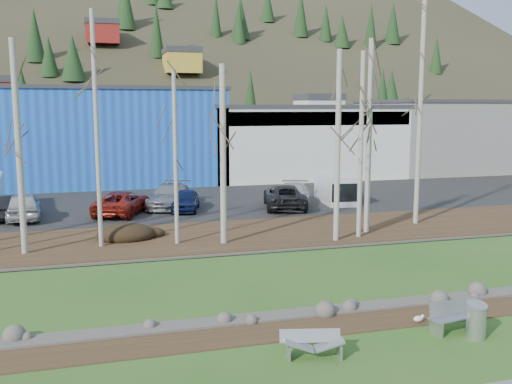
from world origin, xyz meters
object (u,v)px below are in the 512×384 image
object	(u,v)px
bench_intact	(455,316)
car_5	(284,196)
car_0	(23,206)
litter_bin	(476,322)
car_1	(0,207)
car_2	(122,203)
van_white	(336,188)
car_6	(292,196)
car_4	(186,200)
bench_damaged	(313,344)
seagull	(419,319)
car_3	(169,196)

from	to	relation	value
bench_intact	car_5	distance (m)	20.58
car_0	car_5	distance (m)	15.83
litter_bin	car_1	bearing A→B (deg)	125.60
car_0	car_1	distance (m)	1.43
car_2	litter_bin	bearing A→B (deg)	133.86
litter_bin	van_white	size ratio (longest dim) A/B	0.21
litter_bin	car_6	world-z (taller)	car_6
car_2	van_white	bearing A→B (deg)	-157.05
bench_intact	van_white	xyz separation A→B (m)	(5.54, 21.45, 0.67)
car_1	car_4	size ratio (longest dim) A/B	1.09
bench_intact	car_2	xyz separation A→B (m)	(-8.72, 21.09, 0.40)
car_1	car_4	bearing A→B (deg)	174.32
litter_bin	car_0	world-z (taller)	car_0
litter_bin	car_2	bearing A→B (deg)	112.36
litter_bin	car_5	distance (m)	21.22
litter_bin	car_1	size ratio (longest dim) A/B	0.23
bench_damaged	car_5	bearing A→B (deg)	86.44
car_0	car_4	xyz separation A→B (m)	(9.49, 0.22, -0.13)
bench_intact	van_white	distance (m)	22.17
bench_intact	car_1	distance (m)	26.59
litter_bin	bench_damaged	bearing A→B (deg)	178.72
bench_damaged	car_6	xyz separation A→B (m)	(6.86, 21.18, 0.53)
car_5	bench_intact	bearing A→B (deg)	99.13
litter_bin	seagull	bearing A→B (deg)	123.33
car_0	van_white	world-z (taller)	van_white
car_1	litter_bin	bearing A→B (deg)	121.45
litter_bin	car_5	size ratio (longest dim) A/B	0.18
bench_damaged	car_2	world-z (taller)	car_2
bench_damaged	car_4	size ratio (longest dim) A/B	0.44
car_1	van_white	xyz separation A→B (m)	(21.19, -0.05, 0.28)
bench_intact	litter_bin	xyz separation A→B (m)	(0.23, -0.66, 0.04)
seagull	car_0	world-z (taller)	car_0
car_6	car_0	bearing A→B (deg)	-157.20
bench_intact	seagull	world-z (taller)	bench_intact
car_0	car_1	xyz separation A→B (m)	(-1.34, 0.51, -0.10)
bench_damaged	seagull	xyz separation A→B (m)	(4.03, 1.35, -0.21)
bench_damaged	car_1	bearing A→B (deg)	129.30
car_3	van_white	size ratio (longest dim) A/B	1.11
car_1	car_3	bearing A→B (deg)	-177.09
bench_damaged	car_6	size ratio (longest dim) A/B	0.33
bench_intact	car_0	size ratio (longest dim) A/B	0.40
seagull	car_6	size ratio (longest dim) A/B	0.07
car_3	car_6	distance (m)	8.03
car_5	van_white	bearing A→B (deg)	-153.61
seagull	car_0	xyz separation A→B (m)	(-13.57, 20.19, 0.78)
seagull	car_3	bearing A→B (deg)	112.94
car_0	car_1	size ratio (longest dim) A/B	1.11
van_white	car_6	bearing A→B (deg)	-159.32
car_3	car_5	world-z (taller)	car_5
bench_intact	car_6	distance (m)	20.75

